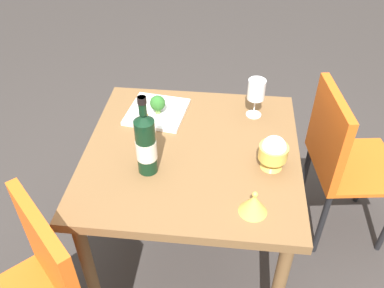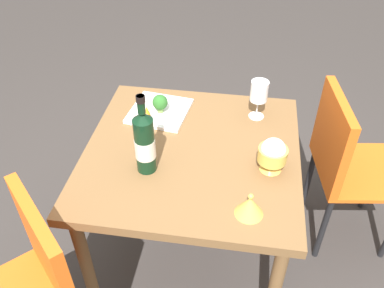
% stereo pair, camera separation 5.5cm
% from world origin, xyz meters
% --- Properties ---
extents(ground_plane, '(8.00, 8.00, 0.00)m').
position_xyz_m(ground_plane, '(0.00, 0.00, 0.00)').
color(ground_plane, '#383330').
extents(dining_table, '(0.86, 0.86, 0.73)m').
position_xyz_m(dining_table, '(0.00, 0.00, 0.64)').
color(dining_table, brown).
rests_on(dining_table, ground_plane).
extents(chair_near_window, '(0.57, 0.57, 0.85)m').
position_xyz_m(chair_near_window, '(-0.55, 0.48, 0.53)').
color(chair_near_window, orange).
rests_on(chair_near_window, ground_plane).
extents(chair_by_wall, '(0.45, 0.45, 0.85)m').
position_xyz_m(chair_by_wall, '(0.29, -0.67, 0.53)').
color(chair_by_wall, orange).
rests_on(chair_by_wall, ground_plane).
extents(wine_bottle, '(0.08, 0.08, 0.33)m').
position_xyz_m(wine_bottle, '(-0.13, 0.15, 0.86)').
color(wine_bottle, black).
rests_on(wine_bottle, dining_table).
extents(wine_glass, '(0.08, 0.08, 0.18)m').
position_xyz_m(wine_glass, '(0.27, -0.25, 0.86)').
color(wine_glass, white).
rests_on(wine_glass, dining_table).
extents(rice_bowl, '(0.11, 0.11, 0.14)m').
position_xyz_m(rice_bowl, '(-0.07, -0.31, 0.81)').
color(rice_bowl, gold).
rests_on(rice_bowl, dining_table).
extents(rice_bowl_lid, '(0.10, 0.10, 0.09)m').
position_xyz_m(rice_bowl_lid, '(-0.30, -0.24, 0.77)').
color(rice_bowl_lid, gold).
rests_on(rice_bowl_lid, dining_table).
extents(serving_plate, '(0.28, 0.28, 0.02)m').
position_xyz_m(serving_plate, '(0.23, 0.18, 0.74)').
color(serving_plate, white).
rests_on(serving_plate, dining_table).
extents(broccoli_floret, '(0.07, 0.07, 0.09)m').
position_xyz_m(broccoli_floret, '(0.22, 0.17, 0.80)').
color(broccoli_floret, '#729E4C').
rests_on(broccoli_floret, serving_plate).
extents(carrot_garnish_left, '(0.03, 0.03, 0.06)m').
position_xyz_m(carrot_garnish_left, '(0.17, 0.22, 0.78)').
color(carrot_garnish_left, orange).
rests_on(carrot_garnish_left, serving_plate).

